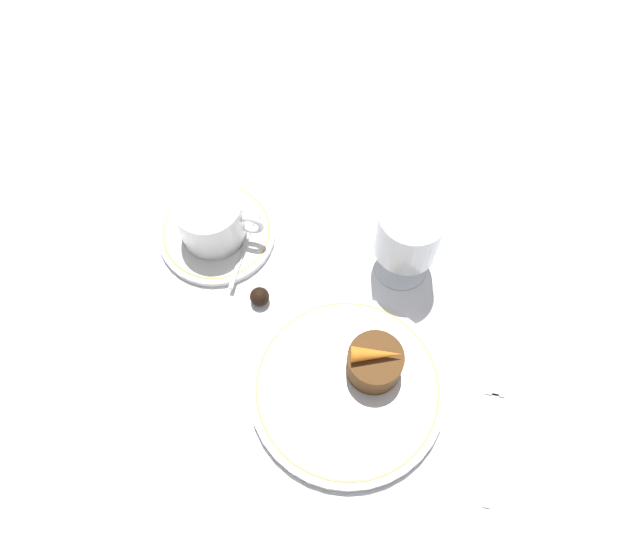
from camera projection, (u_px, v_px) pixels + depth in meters
ground_plane at (351, 346)px, 0.74m from camera, size 3.00×3.00×0.00m
dinner_plate at (347, 388)px, 0.71m from camera, size 0.22×0.22×0.01m
saucer at (217, 232)px, 0.80m from camera, size 0.15×0.15×0.01m
coffee_cup at (211, 218)px, 0.76m from camera, size 0.11×0.08×0.07m
spoon at (247, 238)px, 0.79m from camera, size 0.02×0.12×0.00m
wine_glass at (409, 235)px, 0.71m from camera, size 0.08×0.08×0.12m
fork at (494, 408)px, 0.71m from camera, size 0.02×0.18×0.01m
dessert_cake at (375, 363)px, 0.69m from camera, size 0.06×0.06×0.04m
carrot_garnish at (377, 354)px, 0.67m from camera, size 0.06×0.03×0.02m
chocolate_truffle at (260, 297)px, 0.75m from camera, size 0.02×0.02×0.02m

